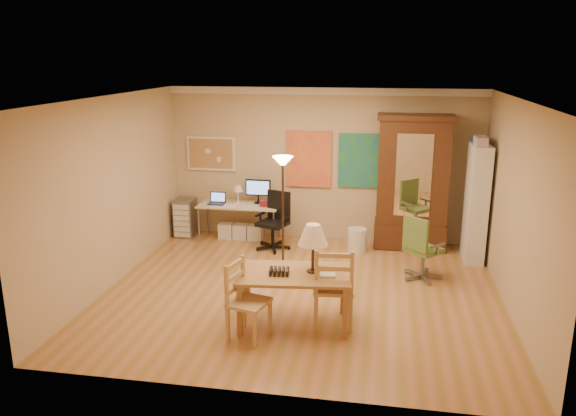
% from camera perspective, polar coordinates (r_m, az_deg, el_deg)
% --- Properties ---
extents(floor, '(5.50, 5.50, 0.00)m').
position_cam_1_polar(floor, '(8.02, 1.40, -8.52)').
color(floor, olive).
rests_on(floor, ground).
extents(crown_molding, '(5.50, 0.08, 0.12)m').
position_cam_1_polar(crown_molding, '(9.80, 3.67, 11.77)').
color(crown_molding, white).
rests_on(crown_molding, floor).
extents(corkboard, '(0.90, 0.04, 0.62)m').
position_cam_1_polar(corkboard, '(10.36, -7.82, 5.50)').
color(corkboard, tan).
rests_on(corkboard, floor).
extents(art_panel_left, '(0.80, 0.04, 1.00)m').
position_cam_1_polar(art_panel_left, '(9.98, 2.13, 4.97)').
color(art_panel_left, gold).
rests_on(art_panel_left, floor).
extents(art_panel_right, '(0.75, 0.04, 0.95)m').
position_cam_1_polar(art_panel_right, '(9.90, 7.31, 4.77)').
color(art_panel_right, '#226D8A').
rests_on(art_panel_right, floor).
extents(dining_table, '(1.45, 0.96, 1.29)m').
position_cam_1_polar(dining_table, '(6.82, 1.30, -5.53)').
color(dining_table, brown).
rests_on(dining_table, floor).
extents(ladder_chair_back, '(0.53, 0.51, 1.04)m').
position_cam_1_polar(ladder_chair_back, '(6.90, 4.63, -8.26)').
color(ladder_chair_back, tan).
rests_on(ladder_chair_back, floor).
extents(ladder_chair_left, '(0.52, 0.53, 0.94)m').
position_cam_1_polar(ladder_chair_left, '(6.67, -4.24, -9.56)').
color(ladder_chair_left, tan).
rests_on(ladder_chair_left, floor).
extents(torchiere_lamp, '(0.32, 0.32, 1.76)m').
position_cam_1_polar(torchiere_lamp, '(8.55, -0.54, 2.97)').
color(torchiere_lamp, '#392417').
rests_on(torchiere_lamp, floor).
extents(computer_desk, '(1.45, 0.63, 1.09)m').
position_cam_1_polar(computer_desk, '(10.14, -4.75, -1.00)').
color(computer_desk, beige).
rests_on(computer_desk, floor).
extents(office_chair_black, '(0.61, 0.61, 0.99)m').
position_cam_1_polar(office_chair_black, '(9.66, -1.45, -2.64)').
color(office_chair_black, black).
rests_on(office_chair_black, floor).
extents(office_chair_green, '(0.63, 0.63, 0.98)m').
position_cam_1_polar(office_chair_green, '(8.60, 13.38, -5.39)').
color(office_chair_green, slate).
rests_on(office_chair_green, floor).
extents(drawer_cart, '(0.34, 0.41, 0.69)m').
position_cam_1_polar(drawer_cart, '(10.49, -10.39, -0.97)').
color(drawer_cart, slate).
rests_on(drawer_cart, floor).
extents(armoire, '(1.25, 0.59, 2.30)m').
position_cam_1_polar(armoire, '(9.77, 12.46, 1.68)').
color(armoire, '#3D1A10').
rests_on(armoire, floor).
extents(bookshelf, '(0.28, 0.76, 1.89)m').
position_cam_1_polar(bookshelf, '(9.47, 18.56, 0.44)').
color(bookshelf, white).
rests_on(bookshelf, floor).
extents(wastebin, '(0.33, 0.33, 0.41)m').
position_cam_1_polar(wastebin, '(9.59, 7.03, -3.27)').
color(wastebin, silver).
rests_on(wastebin, floor).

